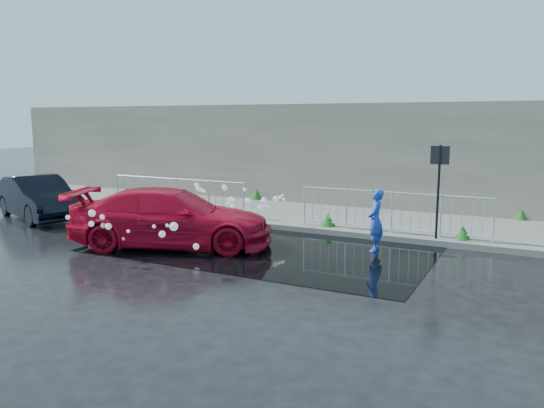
{
  "coord_description": "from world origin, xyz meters",
  "views": [
    {
      "loc": [
        6.43,
        -10.32,
        3.13
      ],
      "look_at": [
        0.42,
        1.46,
        1.0
      ],
      "focal_mm": 35.0,
      "sensor_mm": 36.0,
      "label": 1
    }
  ],
  "objects": [
    {
      "name": "pavement",
      "position": [
        0.0,
        5.0,
        0.07
      ],
      "size": [
        30.0,
        4.0,
        0.15
      ],
      "primitive_type": "cube",
      "color": "#605F5B",
      "rests_on": "ground"
    },
    {
      "name": "curb",
      "position": [
        0.0,
        3.0,
        0.08
      ],
      "size": [
        30.0,
        0.25,
        0.16
      ],
      "primitive_type": "cube",
      "color": "#605F5B",
      "rests_on": "ground"
    },
    {
      "name": "weeds",
      "position": [
        -0.29,
        4.55,
        0.32
      ],
      "size": [
        12.17,
        3.93,
        0.38
      ],
      "color": "#185115",
      "rests_on": "pavement"
    },
    {
      "name": "railing_right",
      "position": [
        3.0,
        3.35,
        0.74
      ],
      "size": [
        5.05,
        0.05,
        1.1
      ],
      "color": "silver",
      "rests_on": "pavement"
    },
    {
      "name": "red_car",
      "position": [
        -1.6,
        -0.01,
        0.72
      ],
      "size": [
        5.33,
        3.7,
        1.43
      ],
      "primitive_type": "imported",
      "rotation": [
        0.0,
        0.0,
        1.95
      ],
      "color": "#BD0723",
      "rests_on": "ground"
    },
    {
      "name": "sign_post",
      "position": [
        4.2,
        3.1,
        1.72
      ],
      "size": [
        0.45,
        0.06,
        2.5
      ],
      "color": "black",
      "rests_on": "ground"
    },
    {
      "name": "retaining_wall",
      "position": [
        0.0,
        7.2,
        1.9
      ],
      "size": [
        30.0,
        0.6,
        3.5
      ],
      "primitive_type": "cube",
      "color": "#6C645B",
      "rests_on": "pavement"
    },
    {
      "name": "dark_car",
      "position": [
        -7.65,
        1.05,
        0.68
      ],
      "size": [
        4.35,
        2.77,
        1.35
      ],
      "primitive_type": "imported",
      "rotation": [
        0.0,
        0.0,
        1.22
      ],
      "color": "black",
      "rests_on": "ground"
    },
    {
      "name": "railing_left",
      "position": [
        -4.0,
        3.35,
        0.74
      ],
      "size": [
        5.05,
        0.05,
        1.1
      ],
      "color": "silver",
      "rests_on": "pavement"
    },
    {
      "name": "water_spray",
      "position": [
        -1.71,
        1.08,
        0.72
      ],
      "size": [
        3.6,
        5.53,
        1.07
      ],
      "color": "white",
      "rests_on": "ground"
    },
    {
      "name": "person",
      "position": [
        3.01,
        1.8,
        0.75
      ],
      "size": [
        0.45,
        0.6,
        1.5
      ],
      "primitive_type": "imported",
      "rotation": [
        0.0,
        0.0,
        -1.4
      ],
      "color": "blue",
      "rests_on": "ground"
    },
    {
      "name": "ground",
      "position": [
        0.0,
        0.0,
        0.0
      ],
      "size": [
        90.0,
        90.0,
        0.0
      ],
      "primitive_type": "plane",
      "color": "black",
      "rests_on": "ground"
    },
    {
      "name": "puddle",
      "position": [
        0.5,
        1.0,
        0.01
      ],
      "size": [
        8.0,
        5.0,
        0.01
      ],
      "primitive_type": "cube",
      "color": "black",
      "rests_on": "ground"
    }
  ]
}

